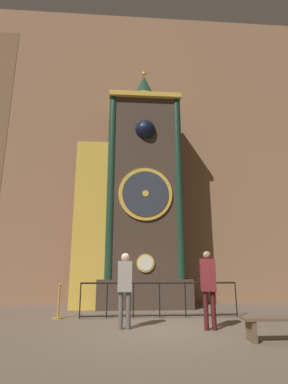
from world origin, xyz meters
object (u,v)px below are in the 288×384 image
(stanchion_post, at_px, (58,307))
(visitor_bench, at_px, (279,324))
(visitor_near, at_px, (125,282))
(visitor_far, at_px, (208,282))
(clock_tower, at_px, (134,198))

(stanchion_post, height_order, visitor_bench, stanchion_post)
(visitor_near, xyz_separation_m, visitor_far, (1.97, -0.26, 0.02))
(visitor_near, bearing_deg, stanchion_post, 140.61)
(visitor_far, bearing_deg, visitor_bench, -40.94)
(visitor_near, bearing_deg, clock_tower, 87.31)
(visitor_near, distance_m, visitor_bench, 3.41)
(visitor_near, height_order, stanchion_post, visitor_near)
(visitor_far, height_order, stanchion_post, visitor_far)
(visitor_bench, bearing_deg, visitor_far, 131.78)
(visitor_far, distance_m, stanchion_post, 4.35)
(visitor_near, distance_m, visitor_far, 1.99)
(clock_tower, bearing_deg, visitor_far, -68.83)
(visitor_near, xyz_separation_m, visitor_bench, (3.01, -1.42, -0.72))
(stanchion_post, bearing_deg, clock_tower, 45.55)
(clock_tower, relative_size, visitor_bench, 6.81)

